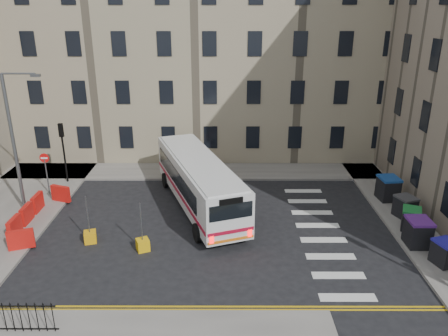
{
  "coord_description": "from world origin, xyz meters",
  "views": [
    {
      "loc": [
        -1.19,
        -21.28,
        11.56
      ],
      "look_at": [
        -1.23,
        1.54,
        3.0
      ],
      "focal_mm": 35.0,
      "sensor_mm": 36.0,
      "label": 1
    }
  ],
  "objects_px": {
    "wheelie_bin_c": "(411,219)",
    "wheelie_bin_d": "(405,207)",
    "wheelie_bin_b": "(418,232)",
    "bollard_chevron": "(90,237)",
    "wheelie_bin_e": "(388,188)",
    "streetlamp": "(13,143)",
    "wheelie_bin_a": "(445,253)",
    "bus": "(199,181)",
    "bollard_yellow": "(143,245)"
  },
  "relations": [
    {
      "from": "wheelie_bin_c",
      "to": "wheelie_bin_d",
      "type": "relative_size",
      "value": 0.98
    },
    {
      "from": "wheelie_bin_b",
      "to": "bollard_chevron",
      "type": "bearing_deg",
      "value": 178.21
    },
    {
      "from": "wheelie_bin_b",
      "to": "wheelie_bin_d",
      "type": "relative_size",
      "value": 1.03
    },
    {
      "from": "bollard_chevron",
      "to": "wheelie_bin_c",
      "type": "bearing_deg",
      "value": 3.95
    },
    {
      "from": "wheelie_bin_b",
      "to": "wheelie_bin_e",
      "type": "height_order",
      "value": "wheelie_bin_e"
    },
    {
      "from": "wheelie_bin_b",
      "to": "wheelie_bin_e",
      "type": "distance_m",
      "value": 5.57
    },
    {
      "from": "streetlamp",
      "to": "bollard_chevron",
      "type": "bearing_deg",
      "value": -35.21
    },
    {
      "from": "wheelie_bin_c",
      "to": "bollard_chevron",
      "type": "bearing_deg",
      "value": -153.76
    },
    {
      "from": "wheelie_bin_a",
      "to": "bus",
      "type": "bearing_deg",
      "value": 133.89
    },
    {
      "from": "streetlamp",
      "to": "bollard_yellow",
      "type": "relative_size",
      "value": 13.57
    },
    {
      "from": "streetlamp",
      "to": "wheelie_bin_d",
      "type": "relative_size",
      "value": 5.89
    },
    {
      "from": "bus",
      "to": "wheelie_bin_b",
      "type": "relative_size",
      "value": 7.91
    },
    {
      "from": "bollard_yellow",
      "to": "bollard_chevron",
      "type": "relative_size",
      "value": 1.0
    },
    {
      "from": "wheelie_bin_c",
      "to": "streetlamp",
      "type": "bearing_deg",
      "value": -163.6
    },
    {
      "from": "wheelie_bin_e",
      "to": "bollard_chevron",
      "type": "xyz_separation_m",
      "value": [
        -17.11,
        -5.05,
        -0.58
      ]
    },
    {
      "from": "wheelie_bin_a",
      "to": "bollard_yellow",
      "type": "relative_size",
      "value": 2.16
    },
    {
      "from": "wheelie_bin_d",
      "to": "bollard_chevron",
      "type": "height_order",
      "value": "wheelie_bin_d"
    },
    {
      "from": "wheelie_bin_d",
      "to": "bollard_chevron",
      "type": "xyz_separation_m",
      "value": [
        -17.25,
        -2.67,
        -0.47
      ]
    },
    {
      "from": "wheelie_bin_d",
      "to": "bollard_chevron",
      "type": "bearing_deg",
      "value": 168.07
    },
    {
      "from": "streetlamp",
      "to": "wheelie_bin_e",
      "type": "distance_m",
      "value": 22.29
    },
    {
      "from": "wheelie_bin_d",
      "to": "wheelie_bin_e",
      "type": "distance_m",
      "value": 2.4
    },
    {
      "from": "wheelie_bin_b",
      "to": "bollard_chevron",
      "type": "distance_m",
      "value": 16.67
    },
    {
      "from": "streetlamp",
      "to": "bollard_chevron",
      "type": "distance_m",
      "value": 7.18
    },
    {
      "from": "bus",
      "to": "wheelie_bin_c",
      "type": "distance_m",
      "value": 12.02
    },
    {
      "from": "bus",
      "to": "wheelie_bin_c",
      "type": "xyz_separation_m",
      "value": [
        11.59,
        -3.03,
        -0.98
      ]
    },
    {
      "from": "wheelie_bin_d",
      "to": "bus",
      "type": "bearing_deg",
      "value": 151.89
    },
    {
      "from": "wheelie_bin_a",
      "to": "wheelie_bin_b",
      "type": "bearing_deg",
      "value": 90.21
    },
    {
      "from": "wheelie_bin_b",
      "to": "wheelie_bin_a",
      "type": "bearing_deg",
      "value": -72.37
    },
    {
      "from": "bus",
      "to": "wheelie_bin_e",
      "type": "bearing_deg",
      "value": -15.57
    },
    {
      "from": "wheelie_bin_b",
      "to": "wheelie_bin_d",
      "type": "xyz_separation_m",
      "value": [
        0.6,
        3.16,
        -0.1
      ]
    },
    {
      "from": "wheelie_bin_b",
      "to": "wheelie_bin_d",
      "type": "distance_m",
      "value": 3.22
    },
    {
      "from": "wheelie_bin_b",
      "to": "bollard_yellow",
      "type": "relative_size",
      "value": 2.36
    },
    {
      "from": "wheelie_bin_c",
      "to": "bollard_yellow",
      "type": "bearing_deg",
      "value": -149.79
    },
    {
      "from": "wheelie_bin_b",
      "to": "bollard_yellow",
      "type": "bearing_deg",
      "value": -178.85
    },
    {
      "from": "bus",
      "to": "wheelie_bin_a",
      "type": "height_order",
      "value": "bus"
    },
    {
      "from": "bus",
      "to": "wheelie_bin_d",
      "type": "relative_size",
      "value": 8.12
    },
    {
      "from": "streetlamp",
      "to": "bus",
      "type": "bearing_deg",
      "value": 4.34
    },
    {
      "from": "bus",
      "to": "bollard_chevron",
      "type": "bearing_deg",
      "value": -161.81
    },
    {
      "from": "wheelie_bin_a",
      "to": "wheelie_bin_b",
      "type": "distance_m",
      "value": 1.83
    },
    {
      "from": "streetlamp",
      "to": "wheelie_bin_d",
      "type": "xyz_separation_m",
      "value": [
        22.11,
        -0.76,
        -3.57
      ]
    },
    {
      "from": "bus",
      "to": "streetlamp",
      "type": "bearing_deg",
      "value": 164.62
    },
    {
      "from": "wheelie_bin_c",
      "to": "wheelie_bin_a",
      "type": "bearing_deg",
      "value": -63.98
    },
    {
      "from": "bus",
      "to": "wheelie_bin_d",
      "type": "xyz_separation_m",
      "value": [
        11.85,
        -1.54,
        -0.97
      ]
    },
    {
      "from": "bus",
      "to": "wheelie_bin_c",
      "type": "relative_size",
      "value": 8.27
    },
    {
      "from": "streetlamp",
      "to": "bollard_yellow",
      "type": "bearing_deg",
      "value": -28.66
    },
    {
      "from": "wheelie_bin_e",
      "to": "bollard_yellow",
      "type": "distance_m",
      "value": 15.41
    },
    {
      "from": "wheelie_bin_c",
      "to": "bollard_yellow",
      "type": "distance_m",
      "value": 14.27
    },
    {
      "from": "streetlamp",
      "to": "wheelie_bin_b",
      "type": "xyz_separation_m",
      "value": [
        21.51,
        -3.92,
        -3.47
      ]
    },
    {
      "from": "wheelie_bin_d",
      "to": "streetlamp",
      "type": "bearing_deg",
      "value": 157.32
    },
    {
      "from": "wheelie_bin_a",
      "to": "wheelie_bin_d",
      "type": "distance_m",
      "value": 4.9
    }
  ]
}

